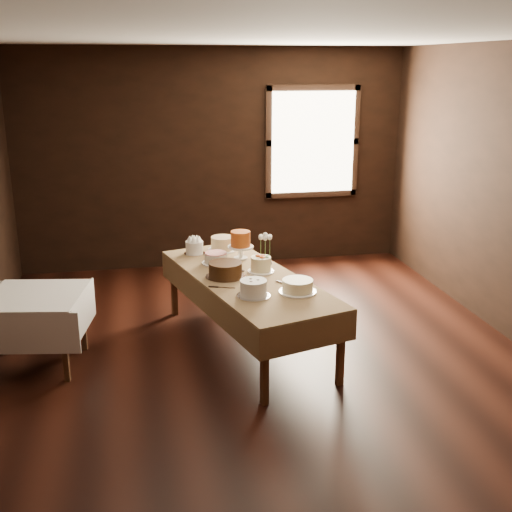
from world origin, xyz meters
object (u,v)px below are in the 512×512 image
Objects in this scene: cake_flowers at (261,265)px; cake_server_d at (264,265)px; cake_meringue at (194,248)px; cake_speckled at (223,244)px; cake_server_e at (227,288)px; cake_server_b at (290,285)px; cake_server_c at (232,267)px; cake_lattice at (216,259)px; cake_chocolate at (225,270)px; side_table at (35,303)px; flower_vase at (265,262)px; display_table at (247,282)px; cake_cream at (298,286)px; cake_swirl at (253,289)px; cake_caramel at (241,247)px.

cake_server_d is (0.07, 0.19, -0.07)m from cake_flowers.
cake_meringue is 0.32m from cake_speckled.
cake_speckled is at bearing 103.51° from cake_server_e.
cake_server_c is at bearing -178.95° from cake_server_b.
cake_lattice is 0.72m from cake_server_e.
cake_speckled is at bearing 83.41° from cake_chocolate.
side_table is 3.86× the size of cake_server_b.
display_table is at bearing -136.70° from flower_vase.
cake_speckled is 1.44× the size of cake_server_c.
display_table is 0.51m from cake_lattice.
cake_chocolate is 0.75m from cake_cream.
cake_server_d is at bearing 86.09° from flower_vase.
flower_vase reaches higher than cake_lattice.
cake_server_e is (-0.58, 0.22, -0.05)m from cake_cream.
cake_meringue is 0.52× the size of cake_chocolate.
cake_meringue is 1.38m from cake_swirl.
cake_flowers is at bearing -51.46° from cake_meringue.
cake_chocolate is 0.56m from cake_swirl.
cake_server_c is at bearing -89.41° from cake_speckled.
cake_server_e is (-0.56, 0.05, 0.00)m from cake_server_b.
cake_server_c is (0.31, -0.52, -0.06)m from cake_meringue.
cake_speckled is 1.26× the size of cake_flowers.
cake_chocolate is at bearing 174.82° from display_table.
cake_server_e is at bearing -135.14° from cake_flowers.
cake_speckled is 0.38m from cake_caramel.
cake_chocolate reaches higher than cake_server_e.
cake_caramel reaches higher than cake_server_c.
cake_cream is (0.32, -1.04, -0.07)m from cake_caramel.
cake_lattice is (1.65, 0.49, 0.15)m from side_table.
cake_server_b is at bearing 28.53° from cake_swirl.
display_table is at bearing -63.57° from cake_meringue.
cake_cream is 0.90m from cake_server_c.
cake_swirl is at bearing -175.80° from cake_cream.
cake_flowers is at bearing 64.85° from cake_server_e.
cake_chocolate reaches higher than cake_server_c.
cake_server_c is at bearing 107.20° from display_table.
cake_server_b is (0.43, -1.22, -0.07)m from cake_speckled.
flower_vase is at bearing -177.29° from cake_server_d.
cake_chocolate is 1.43× the size of cake_swirl.
side_table is 2.02m from cake_speckled.
cake_swirl is 0.81m from cake_server_c.
cake_speckled is at bearing 27.77° from side_table.
side_table is at bearing -162.83° from cake_caramel.
side_table is 4.09× the size of cake_meringue.
cake_flowers is 0.11m from flower_vase.
cake_swirl is (0.19, -0.97, 0.02)m from cake_lattice.
cake_meringue is at bearing -164.35° from cake_speckled.
cake_server_d is at bearing -53.38° from cake_caramel.
display_table is at bearing -144.83° from cake_flowers.
cake_speckled is at bearing 114.35° from flower_vase.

